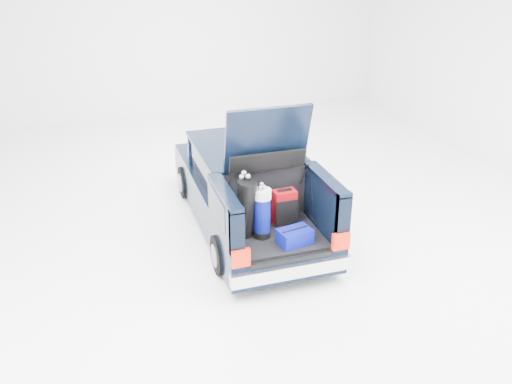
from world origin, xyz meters
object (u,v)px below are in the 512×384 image
object	(u,v)px
car	(245,187)
blue_duffel	(295,236)
blue_golf_bag	(262,213)
black_golf_bag	(245,208)
red_suitcase	(284,207)

from	to	relation	value
car	blue_duffel	bearing A→B (deg)	-85.03
car	blue_golf_bag	xyz separation A→B (m)	(-0.22, -1.59, 0.32)
blue_duffel	black_golf_bag	bearing A→B (deg)	134.71
red_suitcase	black_golf_bag	xyz separation A→B (m)	(-0.69, -0.22, 0.19)
blue_golf_bag	blue_duffel	size ratio (longest dim) A/B	1.64
red_suitcase	black_golf_bag	bearing A→B (deg)	-164.03
car	blue_golf_bag	distance (m)	1.64
blue_golf_bag	blue_duffel	distance (m)	0.58
car	blue_duffel	size ratio (longest dim) A/B	8.81
red_suitcase	blue_golf_bag	bearing A→B (deg)	-148.56
black_golf_bag	blue_golf_bag	xyz separation A→B (m)	(0.23, -0.08, -0.07)
blue_golf_bag	black_golf_bag	bearing A→B (deg)	155.02
blue_duffel	blue_golf_bag	bearing A→B (deg)	127.44
black_golf_bag	red_suitcase	bearing A→B (deg)	2.62
black_golf_bag	blue_golf_bag	distance (m)	0.26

